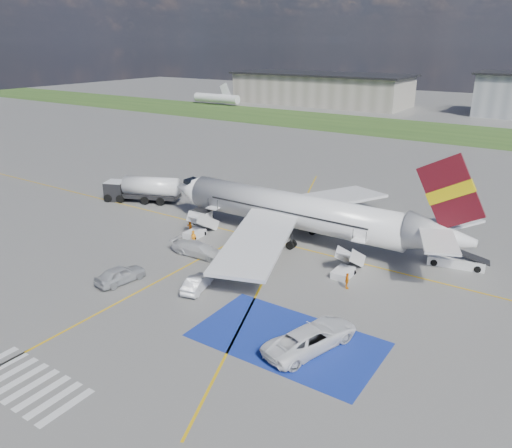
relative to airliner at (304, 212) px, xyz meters
The scene contains 21 objects.
ground 14.48m from the airliner, 96.14° to the right, with size 400.00×400.00×0.00m, color #60605E.
grass_strip 81.08m from the airliner, 91.06° to the left, with size 400.00×30.00×0.01m, color #2D4C1E.
taxiway_line_main 4.21m from the airliner, 126.97° to the right, with size 120.00×0.20×0.01m, color gold.
taxiway_line_cross 25.10m from the airliner, 105.17° to the right, with size 0.20×60.00×0.01m, color gold.
taxiway_line_diag 4.21m from the airliner, 126.97° to the right, with size 0.20×60.00×0.01m, color gold.
staging_box 20.19m from the airliner, 64.74° to the right, with size 14.00×8.00×0.01m, color navy.
crosswalk 32.35m from the airliner, 95.90° to the right, with size 9.00×4.00×0.01m.
terminal_west 129.04m from the airliner, 115.97° to the left, with size 60.00×22.00×10.00m, color gray.
airliner is the anchor object (origin of this frame).
airstairs_fwd 12.52m from the airliner, 154.30° to the right, with size 1.90×5.20×3.60m.
airstairs_aft 9.59m from the airliner, 35.25° to the right, with size 1.90×5.20×3.60m.
fuel_tanker 25.72m from the airliner, behind, with size 10.69×6.56×3.57m.
gpu_cart 13.31m from the airliner, behind, with size 2.28×1.50×1.87m.
belt_loader 16.43m from the airliner, ahead, with size 5.96×3.02×1.73m.
car_silver_a 20.76m from the airliner, 116.61° to the right, with size 1.93×4.80×1.63m, color #A9ABB0.
car_silver_b 16.01m from the airliner, 98.38° to the right, with size 1.46×4.18×1.38m, color silver.
van_white_a 20.87m from the airliner, 59.69° to the right, with size 2.79×6.06×2.27m, color white.
van_white_b 12.16m from the airliner, 125.93° to the right, with size 2.02×4.96×1.94m, color silver.
crew_fwd 12.45m from the airliner, 138.35° to the right, with size 0.69×0.45×1.88m, color orange.
crew_nose 13.71m from the airliner, 158.67° to the right, with size 0.80×0.62×1.65m, color orange.
crew_aft 12.08m from the airliner, 41.69° to the right, with size 0.89×0.37×1.53m, color orange.
Camera 1 is at (25.95, -32.18, 21.27)m, focal length 35.00 mm.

